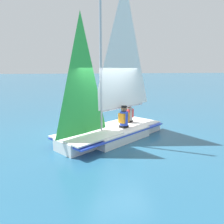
# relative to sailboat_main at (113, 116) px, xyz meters

# --- Properties ---
(ground_plane) EXTENTS (260.00, 260.00, 0.00)m
(ground_plane) POSITION_rel_sailboat_main_xyz_m (0.01, -0.02, -0.82)
(ground_plane) COLOR #235675
(sailboat_main) EXTENTS (3.51, 4.44, 5.63)m
(sailboat_main) POSITION_rel_sailboat_main_xyz_m (0.00, 0.00, 0.00)
(sailboat_main) COLOR white
(sailboat_main) RESTS_ON ground_plane
(sailor_helm) EXTENTS (0.41, 0.42, 1.16)m
(sailor_helm) POSITION_rel_sailboat_main_xyz_m (0.03, 0.42, -0.19)
(sailor_helm) COLOR black
(sailor_helm) RESTS_ON ground_plane
(sailor_crew) EXTENTS (0.41, 0.42, 1.16)m
(sailor_crew) POSITION_rel_sailboat_main_xyz_m (-0.70, 0.88, -0.20)
(sailor_crew) COLOR black
(sailor_crew) RESTS_ON ground_plane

